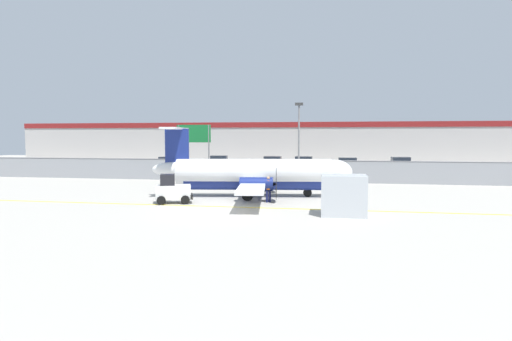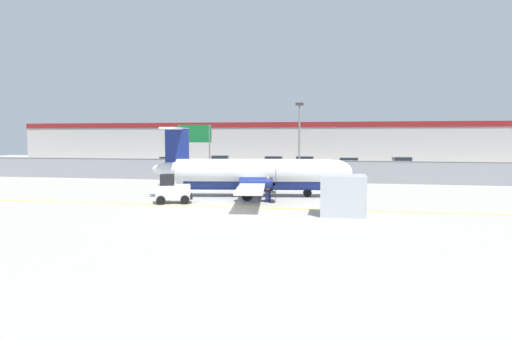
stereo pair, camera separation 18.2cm
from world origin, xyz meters
name	(u,v)px [view 1 (the left image)]	position (x,y,z in m)	size (l,w,h in m)	color
ground_plane	(223,207)	(0.00, 2.00, 0.00)	(140.00, 140.00, 0.01)	#ADA89E
perimeter_fence	(266,170)	(0.00, 18.00, 1.12)	(98.00, 0.10, 2.10)	gray
parking_lot_strip	(281,172)	(0.00, 29.50, 0.06)	(98.00, 17.00, 0.12)	#38383A
background_building	(296,143)	(0.00, 47.99, 3.26)	(91.00, 8.10, 6.50)	#BCB7B2
commuter_airplane	(257,174)	(1.17, 7.04, 1.60)	(14.34, 16.06, 4.92)	white
baggage_tug	(172,190)	(-3.59, 2.84, 0.86)	(2.57, 2.01, 1.88)	silver
ground_crew_worker	(268,188)	(2.41, 4.38, 0.95)	(0.51, 0.47, 1.70)	#191E4C
cargo_container	(344,195)	(7.21, 0.29, 1.10)	(2.44, 2.05, 2.20)	#B7BCC1
traffic_cone_near_left	(253,189)	(0.41, 9.30, 0.31)	(0.36, 0.36, 0.64)	orange
traffic_cone_near_right	(326,190)	(6.02, 9.06, 0.31)	(0.36, 0.36, 0.64)	orange
parked_car_0	(168,163)	(-14.87, 30.81, 0.89)	(4.33, 2.27, 1.58)	#B28C19
parked_car_1	(218,161)	(-9.59, 35.99, 0.89)	(4.35, 2.34, 1.58)	navy
parked_car_2	(273,162)	(-1.74, 35.04, 0.89)	(4.21, 2.02, 1.58)	red
parked_car_3	(303,162)	(2.12, 35.54, 0.89)	(4.20, 2.01, 1.58)	#B28C19
parked_car_4	(348,164)	(7.98, 32.87, 0.89)	(4.25, 2.10, 1.58)	navy
parked_car_5	(400,163)	(14.44, 35.59, 0.89)	(4.34, 2.31, 1.58)	silver
apron_light_pole	(299,136)	(3.35, 15.72, 4.30)	(0.70, 0.30, 7.27)	slate
highway_sign	(194,138)	(-7.81, 20.05, 4.14)	(3.60, 0.14, 5.50)	slate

